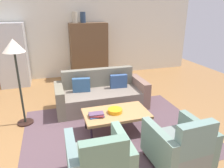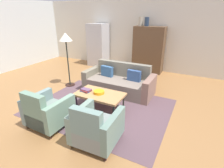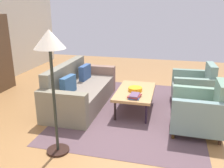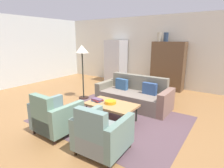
{
  "view_description": "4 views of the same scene",
  "coord_description": "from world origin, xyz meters",
  "px_view_note": "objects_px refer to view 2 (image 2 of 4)",
  "views": [
    {
      "loc": [
        -0.58,
        -3.43,
        2.24
      ],
      "look_at": [
        0.6,
        0.46,
        0.76
      ],
      "focal_mm": 33.68,
      "sensor_mm": 36.0,
      "label": 1
    },
    {
      "loc": [
        2.56,
        -3.43,
        2.29
      ],
      "look_at": [
        0.79,
        0.0,
        0.68
      ],
      "focal_mm": 27.68,
      "sensor_mm": 36.0,
      "label": 2
    },
    {
      "loc": [
        -3.91,
        -0.76,
        2.0
      ],
      "look_at": [
        0.26,
        0.29,
        0.59
      ],
      "focal_mm": 38.82,
      "sensor_mm": 36.0,
      "label": 3
    },
    {
      "loc": [
        2.81,
        -3.43,
        1.92
      ],
      "look_at": [
        0.3,
        0.22,
        0.8
      ],
      "focal_mm": 29.06,
      "sensor_mm": 36.0,
      "label": 4
    }
  ],
  "objects_px": {
    "armchair_left": "(47,112)",
    "fruit_bowl": "(99,92)",
    "refrigerator": "(98,45)",
    "cabinet": "(148,50)",
    "vase_tall": "(141,21)",
    "floor_lamp": "(66,42)",
    "vase_round": "(147,22)",
    "couch": "(120,82)",
    "armchair_right": "(95,129)",
    "coffee_table": "(100,95)",
    "book_stack": "(86,90)"
  },
  "relations": [
    {
      "from": "armchair_left",
      "to": "cabinet",
      "type": "bearing_deg",
      "value": 81.55
    },
    {
      "from": "coffee_table",
      "to": "fruit_bowl",
      "type": "bearing_deg",
      "value": -180.0
    },
    {
      "from": "floor_lamp",
      "to": "book_stack",
      "type": "bearing_deg",
      "value": -34.18
    },
    {
      "from": "armchair_right",
      "to": "floor_lamp",
      "type": "distance_m",
      "value": 3.24
    },
    {
      "from": "armchair_left",
      "to": "fruit_bowl",
      "type": "relative_size",
      "value": 3.25
    },
    {
      "from": "armchair_left",
      "to": "refrigerator",
      "type": "height_order",
      "value": "refrigerator"
    },
    {
      "from": "refrigerator",
      "to": "armchair_left",
      "type": "bearing_deg",
      "value": -71.65
    },
    {
      "from": "coffee_table",
      "to": "armchair_left",
      "type": "relative_size",
      "value": 1.36
    },
    {
      "from": "couch",
      "to": "armchair_right",
      "type": "height_order",
      "value": "armchair_right"
    },
    {
      "from": "refrigerator",
      "to": "vase_tall",
      "type": "bearing_deg",
      "value": 3.01
    },
    {
      "from": "armchair_left",
      "to": "floor_lamp",
      "type": "relative_size",
      "value": 0.51
    },
    {
      "from": "book_stack",
      "to": "vase_tall",
      "type": "relative_size",
      "value": 0.87
    },
    {
      "from": "floor_lamp",
      "to": "cabinet",
      "type": "bearing_deg",
      "value": 54.84
    },
    {
      "from": "couch",
      "to": "book_stack",
      "type": "bearing_deg",
      "value": 72.7
    },
    {
      "from": "vase_round",
      "to": "refrigerator",
      "type": "bearing_deg",
      "value": -177.34
    },
    {
      "from": "coffee_table",
      "to": "refrigerator",
      "type": "relative_size",
      "value": 0.65
    },
    {
      "from": "coffee_table",
      "to": "vase_round",
      "type": "xyz_separation_m",
      "value": [
        0.03,
        3.5,
        1.58
      ]
    },
    {
      "from": "refrigerator",
      "to": "cabinet",
      "type": "bearing_deg",
      "value": 2.6
    },
    {
      "from": "fruit_bowl",
      "to": "armchair_left",
      "type": "bearing_deg",
      "value": -116.44
    },
    {
      "from": "coffee_table",
      "to": "book_stack",
      "type": "xyz_separation_m",
      "value": [
        -0.39,
        -0.04,
        0.07
      ]
    },
    {
      "from": "armchair_right",
      "to": "refrigerator",
      "type": "xyz_separation_m",
      "value": [
        -2.72,
        4.57,
        0.58
      ]
    },
    {
      "from": "couch",
      "to": "coffee_table",
      "type": "xyz_separation_m",
      "value": [
        -0.0,
        -1.19,
        0.09
      ]
    },
    {
      "from": "coffee_table",
      "to": "floor_lamp",
      "type": "bearing_deg",
      "value": 153.51
    },
    {
      "from": "armchair_right",
      "to": "refrigerator",
      "type": "relative_size",
      "value": 0.48
    },
    {
      "from": "coffee_table",
      "to": "armchair_left",
      "type": "xyz_separation_m",
      "value": [
        -0.6,
        -1.17,
        -0.04
      ]
    },
    {
      "from": "armchair_left",
      "to": "book_stack",
      "type": "height_order",
      "value": "armchair_left"
    },
    {
      "from": "vase_tall",
      "to": "refrigerator",
      "type": "xyz_separation_m",
      "value": [
        -1.9,
        -0.1,
        -1.04
      ]
    },
    {
      "from": "floor_lamp",
      "to": "armchair_right",
      "type": "bearing_deg",
      "value": -41.2
    },
    {
      "from": "fruit_bowl",
      "to": "floor_lamp",
      "type": "xyz_separation_m",
      "value": [
        -1.67,
        0.84,
        0.99
      ]
    },
    {
      "from": "fruit_bowl",
      "to": "refrigerator",
      "type": "bearing_deg",
      "value": 121.64
    },
    {
      "from": "couch",
      "to": "refrigerator",
      "type": "bearing_deg",
      "value": -46.17
    },
    {
      "from": "coffee_table",
      "to": "armchair_right",
      "type": "height_order",
      "value": "armchair_right"
    },
    {
      "from": "refrigerator",
      "to": "floor_lamp",
      "type": "height_order",
      "value": "refrigerator"
    },
    {
      "from": "armchair_left",
      "to": "vase_tall",
      "type": "distance_m",
      "value": 4.96
    },
    {
      "from": "coffee_table",
      "to": "refrigerator",
      "type": "distance_m",
      "value": 4.04
    },
    {
      "from": "armchair_left",
      "to": "cabinet",
      "type": "distance_m",
      "value": 4.77
    },
    {
      "from": "coffee_table",
      "to": "vase_round",
      "type": "relative_size",
      "value": 3.68
    },
    {
      "from": "fruit_bowl",
      "to": "floor_lamp",
      "type": "distance_m",
      "value": 2.12
    },
    {
      "from": "vase_round",
      "to": "fruit_bowl",
      "type": "bearing_deg",
      "value": -90.89
    },
    {
      "from": "couch",
      "to": "armchair_right",
      "type": "xyz_separation_m",
      "value": [
        0.6,
        -2.35,
        0.06
      ]
    },
    {
      "from": "cabinet",
      "to": "refrigerator",
      "type": "distance_m",
      "value": 2.3
    },
    {
      "from": "book_stack",
      "to": "coffee_table",
      "type": "bearing_deg",
      "value": 6.51
    },
    {
      "from": "coffee_table",
      "to": "fruit_bowl",
      "type": "relative_size",
      "value": 4.43
    },
    {
      "from": "vase_tall",
      "to": "vase_round",
      "type": "height_order",
      "value": "vase_tall"
    },
    {
      "from": "vase_round",
      "to": "armchair_right",
      "type": "bearing_deg",
      "value": -83.04
    },
    {
      "from": "vase_round",
      "to": "floor_lamp",
      "type": "height_order",
      "value": "vase_round"
    },
    {
      "from": "couch",
      "to": "armchair_left",
      "type": "bearing_deg",
      "value": 75.77
    },
    {
      "from": "armchair_left",
      "to": "refrigerator",
      "type": "bearing_deg",
      "value": 109.44
    },
    {
      "from": "floor_lamp",
      "to": "vase_round",
      "type": "bearing_deg",
      "value": 57.01
    },
    {
      "from": "coffee_table",
      "to": "armchair_right",
      "type": "bearing_deg",
      "value": -62.65
    }
  ]
}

